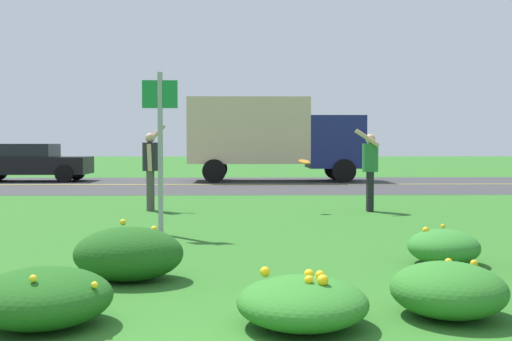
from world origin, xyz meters
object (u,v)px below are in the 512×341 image
at_px(sign_post_near_path, 160,137).
at_px(box_truck_navy, 272,135).
at_px(person_catcher_green_shirt, 370,165).
at_px(frisbee_orange, 304,162).
at_px(car_black_center_left, 29,162).
at_px(person_thrower_dark_shirt, 150,164).

distance_m(sign_post_near_path, box_truck_navy, 14.76).
relative_size(sign_post_near_path, person_catcher_green_shirt, 1.46).
distance_m(frisbee_orange, car_black_center_left, 14.78).
height_order(person_thrower_dark_shirt, car_black_center_left, person_thrower_dark_shirt).
xyz_separation_m(sign_post_near_path, frisbee_orange, (2.61, 3.24, -0.49)).
bearing_deg(frisbee_orange, box_truck_navy, 90.77).
height_order(car_black_center_left, box_truck_navy, box_truck_navy).
bearing_deg(person_thrower_dark_shirt, car_black_center_left, 119.67).
bearing_deg(box_truck_navy, person_catcher_green_shirt, -81.95).
bearing_deg(frisbee_orange, person_thrower_dark_shirt, 172.92).
bearing_deg(person_thrower_dark_shirt, sign_post_near_path, -79.44).
bearing_deg(person_thrower_dark_shirt, person_catcher_green_shirt, -3.17).
bearing_deg(person_catcher_green_shirt, person_thrower_dark_shirt, 176.83).
bearing_deg(frisbee_orange, person_catcher_green_shirt, 5.93).
xyz_separation_m(sign_post_near_path, person_thrower_dark_shirt, (-0.68, 3.65, -0.55)).
bearing_deg(car_black_center_left, person_thrower_dark_shirt, -60.33).
xyz_separation_m(person_catcher_green_shirt, frisbee_orange, (-1.43, -0.15, 0.07)).
bearing_deg(frisbee_orange, sign_post_near_path, -128.89).
height_order(person_thrower_dark_shirt, frisbee_orange, person_thrower_dark_shirt).
relative_size(sign_post_near_path, car_black_center_left, 0.57).
bearing_deg(car_black_center_left, sign_post_near_path, -64.65).
relative_size(person_thrower_dark_shirt, person_catcher_green_shirt, 1.07).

